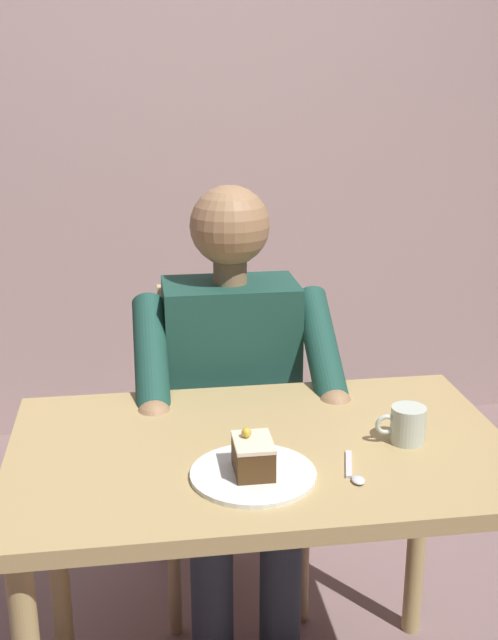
{
  "coord_description": "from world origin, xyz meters",
  "views": [
    {
      "loc": [
        0.25,
        1.51,
        1.52
      ],
      "look_at": [
        0.01,
        -0.1,
        1.0
      ],
      "focal_mm": 44.47,
      "sensor_mm": 36.0,
      "label": 1
    }
  ],
  "objects_px": {
    "dining_table": "(261,486)",
    "coffee_cup": "(407,424)",
    "seated_person": "(235,405)",
    "chair": "(227,426)",
    "dessert_spoon": "(354,473)",
    "cake_slice": "(253,456)"
  },
  "relations": [
    {
      "from": "dining_table",
      "to": "coffee_cup",
      "type": "height_order",
      "value": "coffee_cup"
    },
    {
      "from": "chair",
      "to": "cake_slice",
      "type": "xyz_separation_m",
      "value": [
        0.04,
        0.75,
        0.29
      ]
    },
    {
      "from": "coffee_cup",
      "to": "dining_table",
      "type": "bearing_deg",
      "value": -5.38
    },
    {
      "from": "coffee_cup",
      "to": "dessert_spoon",
      "type": "bearing_deg",
      "value": 39.25
    },
    {
      "from": "chair",
      "to": "dessert_spoon",
      "type": "distance_m",
      "value": 0.82
    },
    {
      "from": "chair",
      "to": "dining_table",
      "type": "bearing_deg",
      "value": 90.0
    },
    {
      "from": "cake_slice",
      "to": "coffee_cup",
      "type": "distance_m",
      "value": 0.36
    },
    {
      "from": "dessert_spoon",
      "to": "dining_table",
      "type": "bearing_deg",
      "value": -43.28
    },
    {
      "from": "chair",
      "to": "dessert_spoon",
      "type": "xyz_separation_m",
      "value": [
        -0.16,
        0.77,
        0.25
      ]
    },
    {
      "from": "chair",
      "to": "cake_slice",
      "type": "bearing_deg",
      "value": 87.13
    },
    {
      "from": "seated_person",
      "to": "coffee_cup",
      "type": "xyz_separation_m",
      "value": [
        -0.31,
        0.47,
        0.14
      ]
    },
    {
      "from": "coffee_cup",
      "to": "dessert_spoon",
      "type": "distance_m",
      "value": 0.2
    },
    {
      "from": "dessert_spoon",
      "to": "chair",
      "type": "bearing_deg",
      "value": -78.08
    },
    {
      "from": "chair",
      "to": "coffee_cup",
      "type": "height_order",
      "value": "chair"
    },
    {
      "from": "dining_table",
      "to": "seated_person",
      "type": "bearing_deg",
      "value": -90.0
    },
    {
      "from": "dining_table",
      "to": "cake_slice",
      "type": "xyz_separation_m",
      "value": [
        0.04,
        0.13,
        0.14
      ]
    },
    {
      "from": "dining_table",
      "to": "seated_person",
      "type": "xyz_separation_m",
      "value": [
        0.0,
        -0.44,
        -0.0
      ]
    },
    {
      "from": "dining_table",
      "to": "coffee_cup",
      "type": "distance_m",
      "value": 0.34
    },
    {
      "from": "cake_slice",
      "to": "coffee_cup",
      "type": "height_order",
      "value": "cake_slice"
    },
    {
      "from": "chair",
      "to": "seated_person",
      "type": "bearing_deg",
      "value": 90.0
    },
    {
      "from": "chair",
      "to": "dessert_spoon",
      "type": "bearing_deg",
      "value": 101.92
    },
    {
      "from": "chair",
      "to": "coffee_cup",
      "type": "xyz_separation_m",
      "value": [
        -0.31,
        0.64,
        0.28
      ]
    }
  ]
}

